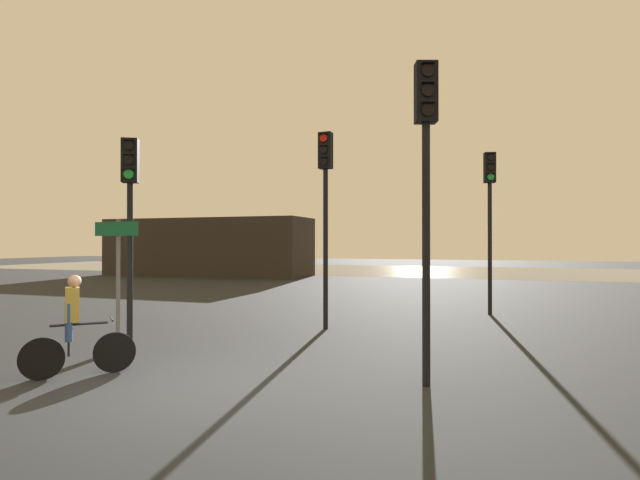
% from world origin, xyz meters
% --- Properties ---
extents(ground_plane, '(120.00, 120.00, 0.00)m').
position_xyz_m(ground_plane, '(0.00, 0.00, 0.00)').
color(ground_plane, black).
extents(water_strip, '(80.00, 16.00, 0.01)m').
position_xyz_m(water_strip, '(0.00, 32.77, 0.00)').
color(water_strip, slate).
rests_on(water_strip, ground).
extents(distant_building, '(13.78, 4.00, 3.74)m').
position_xyz_m(distant_building, '(-13.50, 22.77, 1.87)').
color(distant_building, '#2D2823').
rests_on(distant_building, ground).
extents(traffic_light_far_right, '(0.37, 0.39, 4.83)m').
position_xyz_m(traffic_light_far_right, '(4.30, 9.51, 3.33)').
color(traffic_light_far_right, black).
rests_on(traffic_light_far_right, ground).
extents(traffic_light_near_left, '(0.40, 0.42, 4.26)m').
position_xyz_m(traffic_light_near_left, '(-2.64, 2.20, 2.97)').
color(traffic_light_near_left, black).
rests_on(traffic_light_near_left, ground).
extents(traffic_light_center, '(0.33, 0.35, 4.87)m').
position_xyz_m(traffic_light_center, '(0.45, 5.57, 3.36)').
color(traffic_light_center, black).
rests_on(traffic_light_center, ground).
extents(traffic_light_near_right, '(0.38, 0.40, 4.82)m').
position_xyz_m(traffic_light_near_right, '(3.41, 1.38, 3.33)').
color(traffic_light_near_right, black).
rests_on(traffic_light_near_right, ground).
extents(direction_sign_post, '(1.10, 0.15, 2.60)m').
position_xyz_m(direction_sign_post, '(-2.70, 1.92, 1.70)').
color(direction_sign_post, slate).
rests_on(direction_sign_post, ground).
extents(cyclist, '(1.23, 1.25, 1.62)m').
position_xyz_m(cyclist, '(-1.95, 0.10, 0.82)').
color(cyclist, black).
rests_on(cyclist, ground).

